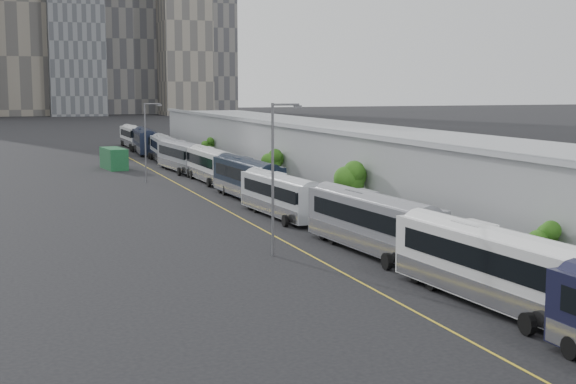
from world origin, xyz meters
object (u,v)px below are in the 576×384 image
bus_2 (491,272)px  bus_10 (133,138)px  street_lamp_far (147,137)px  bus_7 (181,159)px  street_lamp_near (275,169)px  bus_5 (247,182)px  bus_9 (145,143)px  bus_4 (281,199)px  bus_6 (210,168)px  bus_3 (372,228)px  bus_8 (164,151)px  suv (114,152)px  shipping_container (114,159)px

bus_2 → bus_10: size_ratio=1.03×
bus_2 → street_lamp_far: bearing=92.5°
bus_2 → bus_7: (-0.91, 67.85, -0.01)m
bus_7 → street_lamp_near: 53.49m
bus_5 → bus_9: 56.24m
bus_4 → street_lamp_far: (-6.16, 28.41, 3.68)m
bus_6 → bus_9: 41.06m
bus_3 → bus_6: bearing=85.7°
bus_7 → bus_9: size_ratio=0.96×
bus_5 → bus_8: 41.65m
bus_3 → bus_10: bearing=85.4°
bus_8 → street_lamp_far: 25.79m
bus_2 → bus_10: (-0.13, 111.25, -0.03)m
bus_7 → bus_8: bearing=83.6°
bus_5 → suv: bus_5 is taller
bus_3 → shipping_container: bearing=93.5°
bus_10 → bus_5: bearing=-90.8°
bus_9 → shipping_container: size_ratio=2.25×
bus_6 → bus_9: bearing=89.5°
bus_3 → bus_4: (-0.87, 15.58, -0.14)m
bus_5 → bus_9: bearing=87.9°
shipping_container → suv: shipping_container is taller
bus_7 → street_lamp_far: (-6.16, -10.32, 3.55)m
bus_3 → street_lamp_far: 44.69m
bus_4 → bus_8: bus_8 is taller
suv → bus_7: bearing=-92.7°
bus_8 → shipping_container: (-8.35, -8.34, -0.20)m
bus_3 → bus_6: bus_3 is taller
street_lamp_far → suv: bearing=88.2°
bus_4 → suv: 64.64m
bus_8 → bus_10: (0.19, 29.08, 0.04)m
bus_10 → street_lamp_far: size_ratio=1.47×
bus_2 → bus_8: 82.16m
bus_6 → street_lamp_far: 7.91m
bus_2 → bus_7: 67.86m
bus_4 → bus_9: bus_9 is taller
street_lamp_near → suv: 78.92m
bus_8 → shipping_container: bus_8 is taller
bus_8 → street_lamp_far: street_lamp_far is taller
bus_4 → bus_6: (0.66, 26.58, 0.12)m
bus_8 → street_lamp_near: bearing=-91.1°
bus_3 → bus_4: 15.60m
street_lamp_near → shipping_container: (-2.32, 59.04, -4.24)m
bus_10 → street_lamp_far: 54.28m
street_lamp_far → shipping_container: bearing=95.6°
bus_8 → bus_9: 14.59m
bus_9 → suv: 6.34m
bus_3 → bus_8: bearing=85.6°
bus_2 → bus_5: 40.52m
bus_9 → shipping_container: (-8.10, -22.92, -0.33)m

